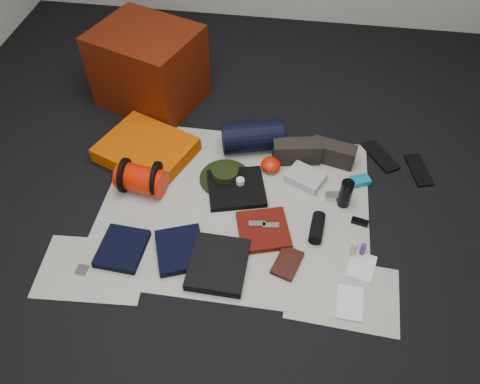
# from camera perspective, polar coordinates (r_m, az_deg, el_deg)

# --- Properties ---
(floor) EXTENTS (4.50, 4.50, 0.02)m
(floor) POSITION_cam_1_polar(r_m,az_deg,el_deg) (2.85, -0.60, -1.86)
(floor) COLOR black
(floor) RESTS_ON ground
(newspaper_mat) EXTENTS (1.60, 1.30, 0.01)m
(newspaper_mat) POSITION_cam_1_polar(r_m,az_deg,el_deg) (2.84, -0.60, -1.69)
(newspaper_mat) COLOR beige
(newspaper_mat) RESTS_ON floor
(newspaper_sheet_front_left) EXTENTS (0.61, 0.44, 0.00)m
(newspaper_sheet_front_left) POSITION_cam_1_polar(r_m,az_deg,el_deg) (2.70, -17.50, -8.91)
(newspaper_sheet_front_left) COLOR beige
(newspaper_sheet_front_left) RESTS_ON floor
(newspaper_sheet_front_right) EXTENTS (0.60, 0.43, 0.00)m
(newspaper_sheet_front_right) POSITION_cam_1_polar(r_m,az_deg,el_deg) (2.57, 12.41, -11.96)
(newspaper_sheet_front_right) COLOR beige
(newspaper_sheet_front_right) RESTS_ON floor
(red_cabinet) EXTENTS (0.82, 0.75, 0.56)m
(red_cabinet) POSITION_cam_1_polar(r_m,az_deg,el_deg) (3.48, -11.04, 14.68)
(red_cabinet) COLOR #531506
(red_cabinet) RESTS_ON floor
(sleeping_pad) EXTENTS (0.69, 0.64, 0.10)m
(sleeping_pad) POSITION_cam_1_polar(r_m,az_deg,el_deg) (3.15, -11.35, 5.08)
(sleeping_pad) COLOR #C74C02
(sleeping_pad) RESTS_ON newspaper_mat
(stuff_sack) EXTENTS (0.32, 0.22, 0.17)m
(stuff_sack) POSITION_cam_1_polar(r_m,az_deg,el_deg) (2.92, -11.96, 1.51)
(stuff_sack) COLOR red
(stuff_sack) RESTS_ON newspaper_mat
(sack_strap_left) EXTENTS (0.02, 0.22, 0.22)m
(sack_strap_left) POSITION_cam_1_polar(r_m,az_deg,el_deg) (2.94, -13.88, 1.99)
(sack_strap_left) COLOR black
(sack_strap_left) RESTS_ON newspaper_mat
(sack_strap_right) EXTENTS (0.02, 0.22, 0.22)m
(sack_strap_right) POSITION_cam_1_polar(r_m,az_deg,el_deg) (2.88, -10.14, 1.59)
(sack_strap_right) COLOR black
(sack_strap_right) RESTS_ON newspaper_mat
(navy_duffel) EXTENTS (0.44, 0.31, 0.21)m
(navy_duffel) POSITION_cam_1_polar(r_m,az_deg,el_deg) (3.11, 1.52, 6.80)
(navy_duffel) COLOR black
(navy_duffel) RESTS_ON newspaper_mat
(boonie_brim) EXTENTS (0.37, 0.37, 0.01)m
(boonie_brim) POSITION_cam_1_polar(r_m,az_deg,el_deg) (2.98, -1.81, 1.70)
(boonie_brim) COLOR black
(boonie_brim) RESTS_ON newspaper_mat
(boonie_crown) EXTENTS (0.17, 0.17, 0.07)m
(boonie_crown) POSITION_cam_1_polar(r_m,az_deg,el_deg) (2.95, -1.83, 2.25)
(boonie_crown) COLOR black
(boonie_crown) RESTS_ON boonie_brim
(hiking_boot_left) EXTENTS (0.32, 0.17, 0.15)m
(hiking_boot_left) POSITION_cam_1_polar(r_m,az_deg,el_deg) (3.06, 6.94, 4.93)
(hiking_boot_left) COLOR black
(hiking_boot_left) RESTS_ON newspaper_mat
(hiking_boot_right) EXTENTS (0.30, 0.17, 0.14)m
(hiking_boot_right) POSITION_cam_1_polar(r_m,az_deg,el_deg) (3.10, 11.26, 4.67)
(hiking_boot_right) COLOR black
(hiking_boot_right) RESTS_ON newspaper_mat
(flip_flop_left) EXTENTS (0.25, 0.31, 0.02)m
(flip_flop_left) POSITION_cam_1_polar(r_m,az_deg,el_deg) (3.25, 16.70, 4.18)
(flip_flop_left) COLOR black
(flip_flop_left) RESTS_ON floor
(flip_flop_right) EXTENTS (0.17, 0.30, 0.02)m
(flip_flop_right) POSITION_cam_1_polar(r_m,az_deg,el_deg) (3.24, 20.93, 2.53)
(flip_flop_right) COLOR black
(flip_flop_right) RESTS_ON floor
(trousers_navy_a) EXTENTS (0.26, 0.29, 0.04)m
(trousers_navy_a) POSITION_cam_1_polar(r_m,az_deg,el_deg) (2.70, -14.17, -6.70)
(trousers_navy_a) COLOR black
(trousers_navy_a) RESTS_ON newspaper_mat
(trousers_navy_b) EXTENTS (0.34, 0.36, 0.05)m
(trousers_navy_b) POSITION_cam_1_polar(r_m,az_deg,el_deg) (2.64, -7.30, -7.00)
(trousers_navy_b) COLOR black
(trousers_navy_b) RESTS_ON newspaper_mat
(trousers_charcoal) EXTENTS (0.31, 0.35, 0.05)m
(trousers_charcoal) POSITION_cam_1_polar(r_m,az_deg,el_deg) (2.56, -2.68, -8.79)
(trousers_charcoal) COLOR black
(trousers_charcoal) RESTS_ON newspaper_mat
(black_tshirt) EXTENTS (0.42, 0.40, 0.03)m
(black_tshirt) POSITION_cam_1_polar(r_m,az_deg,el_deg) (2.90, -0.44, 0.45)
(black_tshirt) COLOR black
(black_tshirt) RESTS_ON newspaper_mat
(red_shirt) EXTENTS (0.35, 0.35, 0.04)m
(red_shirt) POSITION_cam_1_polar(r_m,az_deg,el_deg) (2.70, 2.87, -4.66)
(red_shirt) COLOR #530F09
(red_shirt) RESTS_ON newspaper_mat
(orange_stuff_sack) EXTENTS (0.16, 0.16, 0.08)m
(orange_stuff_sack) POSITION_cam_1_polar(r_m,az_deg,el_deg) (3.01, 3.76, 3.34)
(orange_stuff_sack) COLOR red
(orange_stuff_sack) RESTS_ON newspaper_mat
(first_aid_pouch) EXTENTS (0.27, 0.25, 0.06)m
(first_aid_pouch) POSITION_cam_1_polar(r_m,az_deg,el_deg) (2.98, 7.96, 1.75)
(first_aid_pouch) COLOR #9DA59C
(first_aid_pouch) RESTS_ON newspaper_mat
(water_bottle) EXTENTS (0.08, 0.08, 0.19)m
(water_bottle) POSITION_cam_1_polar(r_m,az_deg,el_deg) (2.84, 12.75, -0.19)
(water_bottle) COLOR black
(water_bottle) RESTS_ON newspaper_mat
(speaker) EXTENTS (0.09, 0.20, 0.08)m
(speaker) POSITION_cam_1_polar(r_m,az_deg,el_deg) (2.72, 9.37, -4.32)
(speaker) COLOR black
(speaker) RESTS_ON newspaper_mat
(compact_camera) EXTENTS (0.10, 0.07, 0.04)m
(compact_camera) POSITION_cam_1_polar(r_m,az_deg,el_deg) (2.91, 11.20, -0.54)
(compact_camera) COLOR silver
(compact_camera) RESTS_ON newspaper_mat
(cyan_case) EXTENTS (0.14, 0.12, 0.04)m
(cyan_case) POSITION_cam_1_polar(r_m,az_deg,el_deg) (3.04, 14.42, 1.35)
(cyan_case) COLOR #1171A4
(cyan_case) RESTS_ON newspaper_mat
(toiletry_purple) EXTENTS (0.04, 0.04, 0.09)m
(toiletry_purple) POSITION_cam_1_polar(r_m,az_deg,el_deg) (2.68, 14.73, -6.78)
(toiletry_purple) COLOR #462476
(toiletry_purple) RESTS_ON newspaper_mat
(toiletry_clear) EXTENTS (0.04, 0.04, 0.10)m
(toiletry_clear) POSITION_cam_1_polar(r_m,az_deg,el_deg) (2.66, 13.69, -6.74)
(toiletry_clear) COLOR #9FA39F
(toiletry_clear) RESTS_ON newspaper_mat
(paperback_book) EXTENTS (0.18, 0.22, 0.03)m
(paperback_book) POSITION_cam_1_polar(r_m,az_deg,el_deg) (2.59, 5.78, -8.60)
(paperback_book) COLOR black
(paperback_book) RESTS_ON newspaper_mat
(map_booklet) EXTENTS (0.14, 0.20, 0.01)m
(map_booklet) POSITION_cam_1_polar(r_m,az_deg,el_deg) (2.54, 13.27, -12.99)
(map_booklet) COLOR silver
(map_booklet) RESTS_ON newspaper_mat
(map_printout) EXTENTS (0.18, 0.21, 0.01)m
(map_printout) POSITION_cam_1_polar(r_m,az_deg,el_deg) (2.67, 14.60, -8.74)
(map_printout) COLOR silver
(map_printout) RESTS_ON newspaper_mat
(sunglasses) EXTENTS (0.11, 0.06, 0.02)m
(sunglasses) POSITION_cam_1_polar(r_m,az_deg,el_deg) (2.83, 14.40, -3.54)
(sunglasses) COLOR black
(sunglasses) RESTS_ON newspaper_mat
(key_cluster) EXTENTS (0.07, 0.07, 0.01)m
(key_cluster) POSITION_cam_1_polar(r_m,az_deg,el_deg) (2.71, -18.68, -9.00)
(key_cluster) COLOR silver
(key_cluster) RESTS_ON newspaper_mat
(tape_roll) EXTENTS (0.05, 0.05, 0.03)m
(tape_roll) POSITION_cam_1_polar(r_m,az_deg,el_deg) (2.89, 0.03, 1.30)
(tape_roll) COLOR silver
(tape_roll) RESTS_ON black_tshirt
(energy_bar_a) EXTENTS (0.10, 0.05, 0.01)m
(energy_bar_a) POSITION_cam_1_polar(r_m,az_deg,el_deg) (2.69, 2.09, -3.90)
(energy_bar_a) COLOR silver
(energy_bar_a) RESTS_ON red_shirt
(energy_bar_b) EXTENTS (0.10, 0.05, 0.01)m
(energy_bar_b) POSITION_cam_1_polar(r_m,az_deg,el_deg) (2.69, 3.78, -4.09)
(energy_bar_b) COLOR silver
(energy_bar_b) RESTS_ON red_shirt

